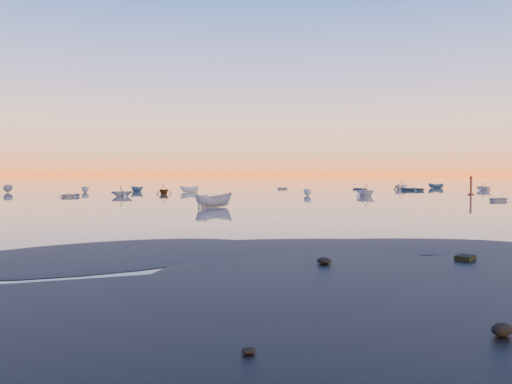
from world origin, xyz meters
name	(u,v)px	position (x,y,z in m)	size (l,w,h in m)	color
ground	(165,188)	(0.00, 100.00, 0.00)	(600.00, 600.00, 0.00)	#645A53
mud_lobes	(502,244)	(0.00, -1.00, 0.01)	(140.00, 6.00, 0.07)	black
moored_fleet	(214,196)	(0.00, 53.00, 0.00)	(124.00, 58.00, 1.20)	silver
boat_near_center	(214,207)	(-6.43, 28.24, 0.00)	(4.03, 1.71, 1.40)	slate
boat_near_right	(365,196)	(21.14, 45.24, 0.00)	(3.75, 1.69, 1.31)	silver
channel_marker	(471,187)	(39.10, 43.43, 1.25)	(0.89, 0.89, 3.17)	#4C1D10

